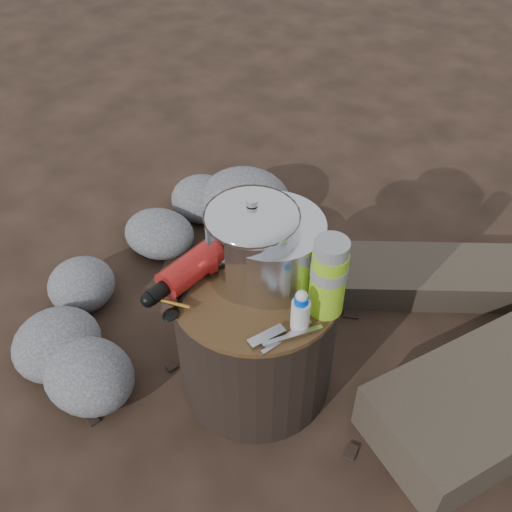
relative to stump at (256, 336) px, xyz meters
The scene contains 15 objects.
ground 0.19m from the stump, ahead, with size 60.00×60.00×0.00m, color #2F2018.
stump is the anchor object (origin of this frame).
rock_ring 0.48m from the stump, 160.76° to the left, with size 0.48×1.04×0.21m, color #59595E, non-canonical shape.
log_small 0.75m from the stump, 63.08° to the left, with size 0.22×1.21×0.10m, color #3C3229.
foil_windscreen 0.28m from the stump, 86.37° to the left, with size 0.26×0.26×0.16m, color silver.
camping_pot 0.30m from the stump, 135.95° to the left, with size 0.22×0.22×0.22m, color silver.
fuel_bottle 0.27m from the stump, 165.03° to the right, with size 0.07×0.31×0.07m, color #A41916, non-canonical shape.
thermos 0.34m from the stump, ahead, with size 0.08×0.08×0.20m, color #89C61D.
travel_mug 0.30m from the stump, 43.48° to the left, with size 0.07×0.07×0.11m, color black.
stuff_sack 0.30m from the stump, 133.41° to the left, with size 0.16×0.13×0.11m, color gold.
food_pouch 0.31m from the stump, 85.89° to the left, with size 0.10×0.02×0.13m, color navy.
multitool 0.26m from the stump, 48.06° to the right, with size 0.03×0.09×0.01m, color #AFAFB4.
pot_grabber 0.26m from the stump, 33.28° to the right, with size 0.04×0.14×0.01m, color #AFAFB4, non-canonical shape.
spork 0.26m from the stump, 134.42° to the right, with size 0.03×0.14×0.01m, color black, non-canonical shape.
squeeze_bottle 0.29m from the stump, 19.23° to the right, with size 0.04×0.04×0.10m, color silver.
Camera 1 is at (0.55, -0.83, 1.42)m, focal length 41.57 mm.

